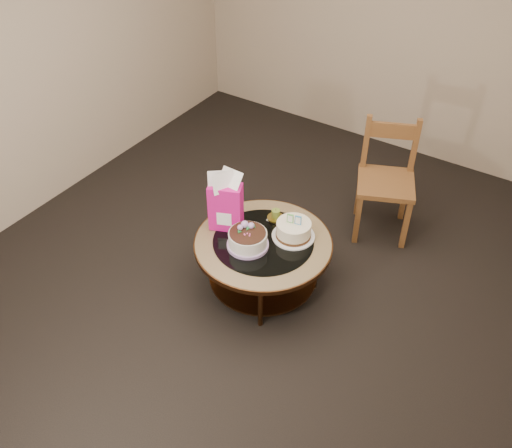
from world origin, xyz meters
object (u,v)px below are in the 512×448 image
Objects in this scene: coffee_table at (263,249)px; cream_cake at (294,230)px; dining_chair at (386,179)px; decorated_cake at (248,240)px; gift_bag at (226,201)px.

cream_cake reaches higher than coffee_table.
dining_chair is at bearing 68.31° from coffee_table.
dining_chair is (0.52, 1.27, -0.01)m from decorated_cake.
coffee_table is 1.03× the size of dining_chair.
gift_bag is 0.49× the size of dining_chair.
decorated_cake is 0.33m from gift_bag.
decorated_cake reaches higher than coffee_table.
gift_bag is at bearing -178.00° from coffee_table.
dining_chair is at bearing 60.37° from cream_cake.
coffee_table is 0.27m from cream_cake.
coffee_table is at bearing -134.93° from dining_chair.
dining_chair is at bearing 67.53° from decorated_cake.
coffee_table is 1.25m from dining_chair.
dining_chair is (0.30, 1.00, -0.02)m from cream_cake.
decorated_cake is at bearing -43.47° from gift_bag.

